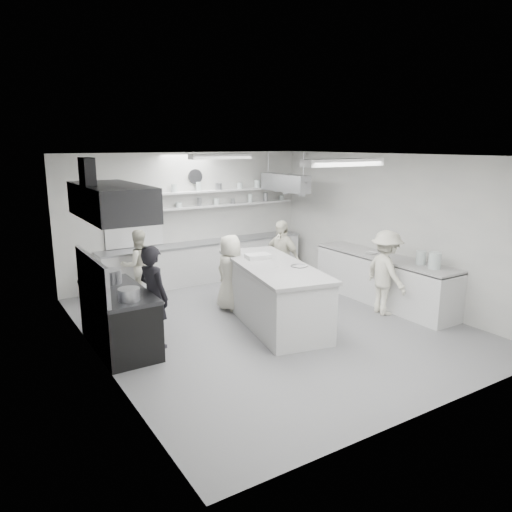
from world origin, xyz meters
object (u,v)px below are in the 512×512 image
cook_stove (154,297)px  back_counter (206,262)px  stove (119,321)px  prep_island (273,294)px  cook_back (138,265)px  right_counter (383,280)px

cook_stove → back_counter: bearing=-55.6°
stove → prep_island: size_ratio=0.64×
prep_island → cook_back: (-1.64, 2.54, 0.22)m
back_counter → cook_stove: cook_stove is taller
right_counter → prep_island: 2.56m
back_counter → right_counter: (2.35, -3.40, 0.01)m
back_counter → stove: bearing=-136.0°
stove → prep_island: 2.73m
stove → right_counter: (5.25, -0.60, 0.02)m
back_counter → cook_back: bearing=-162.3°
back_counter → cook_back: size_ratio=3.37×
prep_island → cook_back: 3.03m
back_counter → prep_island: 3.14m
stove → cook_stove: cook_stove is taller
right_counter → cook_stove: cook_stove is taller
prep_island → cook_stove: cook_stove is taller
cook_stove → cook_back: cook_stove is taller
stove → cook_back: bearing=64.2°
prep_island → cook_stove: bearing=-171.1°
back_counter → prep_island: size_ratio=1.77×
right_counter → cook_back: bearing=146.0°
back_counter → cook_stove: 3.89m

